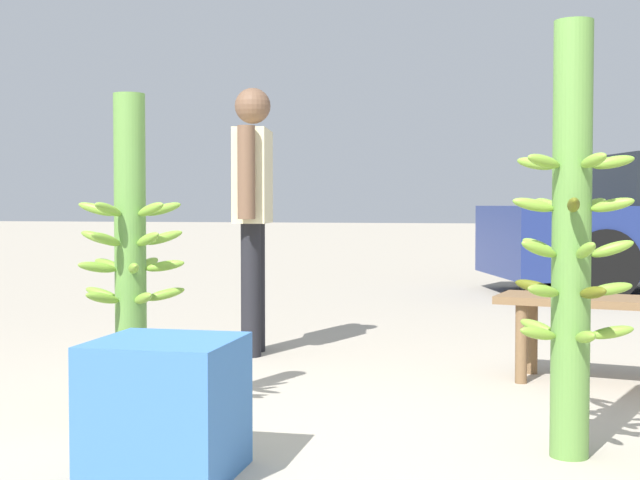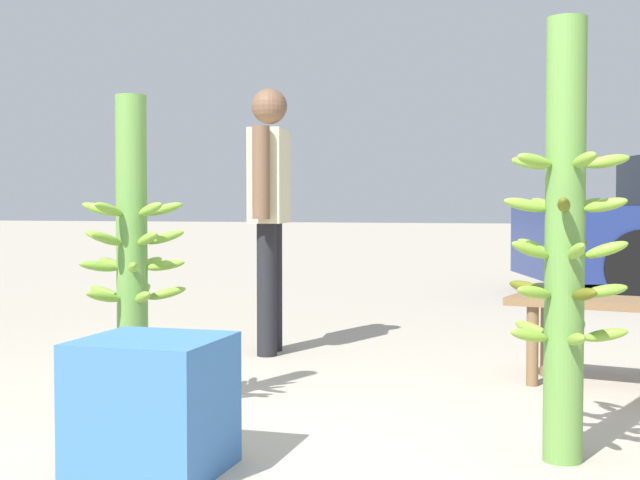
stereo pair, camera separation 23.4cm
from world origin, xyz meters
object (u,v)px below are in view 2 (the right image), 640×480
Objects in this scene: banana_stalk_center at (565,243)px; vendor_person at (270,197)px; banana_stalk_left at (132,257)px; produce_crate at (153,406)px.

vendor_person is at bearing 133.21° from banana_stalk_center.
banana_stalk_center is at bearing -145.72° from vendor_person.
banana_stalk_left is 1.78m from banana_stalk_center.
vendor_person is 3.49× the size of produce_crate.
banana_stalk_center is at bearing -4.50° from banana_stalk_left.
produce_crate is at bearing -158.14° from banana_stalk_center.
banana_stalk_center is 0.97× the size of vendor_person.
banana_stalk_center is 1.54m from produce_crate.
vendor_person is at bearing 100.08° from produce_crate.
banana_stalk_left is at bearing 170.89° from vendor_person.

